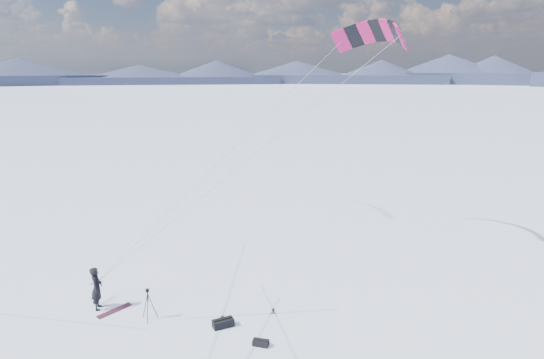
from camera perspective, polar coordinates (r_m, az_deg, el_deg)
name	(u,v)px	position (r m, az deg, el deg)	size (l,w,h in m)	color
ground	(144,342)	(19.22, -15.77, -19.06)	(1800.00, 1800.00, 0.00)	white
horizon_hills	(136,232)	(17.25, -16.74, -6.32)	(704.00, 704.42, 10.28)	#20273D
snow_tracks	(153,340)	(19.24, -14.75, -18.94)	(17.62, 10.25, 0.01)	#A6B6D6
snowkiter	(99,308)	(22.10, -20.92, -14.88)	(0.71, 0.47, 1.95)	black
snowboard	(114,311)	(21.66, -19.17, -15.28)	(1.56, 0.29, 0.04)	maroon
tripod	(148,300)	(20.20, -15.30, -14.38)	(0.62, 0.64, 1.40)	black
gear_bag_a	(223,323)	(19.51, -6.15, -17.47)	(0.88, 0.47, 0.38)	black
gear_bag_b	(261,343)	(18.34, -1.42, -19.79)	(0.67, 0.60, 0.28)	black
power_kite	(371,36)	(26.33, 12.36, 17.14)	(16.08, 5.33, 11.62)	#B41253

